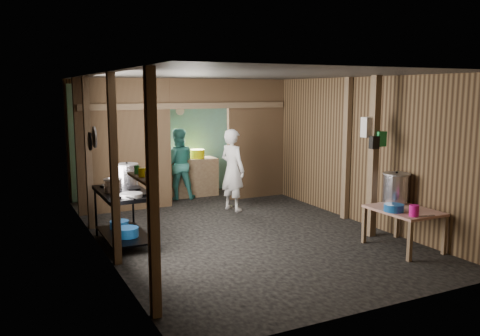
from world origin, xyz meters
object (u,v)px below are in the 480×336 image
pink_bucket (414,211)px  gas_range (124,218)px  yellow_tub (197,154)px  cook (233,170)px  stock_pot (396,189)px  stove_pot_large (127,175)px  prep_table (403,229)px

pink_bucket → gas_range: bearing=145.1°
yellow_tub → cook: (0.12, -1.64, -0.14)m
stock_pot → pink_bucket: 0.88m
pink_bucket → yellow_tub: (-1.17, 5.37, 0.26)m
yellow_tub → stove_pot_large: bearing=-131.3°
stock_pot → pink_bucket: stock_pot is taller
stock_pot → prep_table: bearing=-116.9°
prep_table → stove_pot_large: size_ratio=2.78×
stock_pot → pink_bucket: bearing=-116.8°
gas_range → pink_bucket: gas_range is taller
stock_pot → yellow_tub: size_ratio=1.38×
prep_table → stock_pot: stock_pot is taller
gas_range → stock_pot: stock_pot is taller
gas_range → stock_pot: 4.27m
stock_pot → cook: bearing=116.0°
pink_bucket → cook: 3.88m
stove_pot_large → yellow_tub: (2.18, 2.48, -0.06)m
pink_bucket → cook: (-1.05, 3.73, 0.12)m
stock_pot → yellow_tub: (-1.56, 4.60, 0.12)m
yellow_tub → stock_pot: bearing=-71.3°
stock_pot → pink_bucket: (-0.39, -0.77, -0.14)m
stove_pot_large → yellow_tub: stove_pot_large is taller
prep_table → stove_pot_large: stove_pot_large is taller
gas_range → prep_table: bearing=-29.1°
gas_range → cook: (2.46, 1.28, 0.39)m
stove_pot_large → cook: (2.29, 0.84, -0.20)m
stove_pot_large → stock_pot: size_ratio=0.75×
gas_range → stock_pot: (3.91, -1.68, 0.41)m
pink_bucket → yellow_tub: 5.50m
gas_range → pink_bucket: (3.52, -2.45, 0.27)m
stove_pot_large → stock_pot: (3.74, -2.12, -0.17)m
gas_range → cook: size_ratio=0.88×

